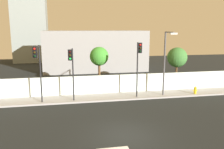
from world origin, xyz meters
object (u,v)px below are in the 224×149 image
Objects in this scene: traffic_light_left at (38,62)px; traffic_light_center at (72,64)px; roadside_tree_midleft at (177,58)px; traffic_light_right at (139,58)px; street_lamp_curbside at (166,58)px; roadside_tree_leftmost at (99,57)px; fire_hydrant at (195,90)px.

traffic_light_center is at bearing 3.62° from traffic_light_left.
traffic_light_center is 1.04× the size of roadside_tree_midleft.
traffic_light_center is 5.98m from traffic_light_right.
roadside_tree_leftmost is (-5.84, 3.22, -0.18)m from street_lamp_curbside.
fire_hydrant is (11.99, 0.55, -3.02)m from traffic_light_center.
roadside_tree_midleft is (14.17, 3.87, -0.41)m from traffic_light_left.
traffic_light_left is at bearing -177.94° from traffic_light_right.
traffic_light_center is 4.68m from roadside_tree_leftmost.
traffic_light_right is 6.97× the size of fire_hydrant.
traffic_light_left is at bearing -177.21° from fire_hydrant.
roadside_tree_leftmost is at bearing 160.94° from fire_hydrant.
traffic_light_right is at bearing -176.15° from fire_hydrant.
traffic_light_right reaches higher than roadside_tree_leftmost.
traffic_light_left is at bearing -164.72° from roadside_tree_midleft.
traffic_light_center is 8.73m from street_lamp_curbside.
traffic_light_left is at bearing -145.41° from roadside_tree_leftmost.
traffic_light_left reaches higher than fire_hydrant.
traffic_light_center is 1.00× the size of roadside_tree_leftmost.
traffic_light_right reaches higher than fire_hydrant.
roadside_tree_leftmost is at bearing 34.59° from traffic_light_left.
roadside_tree_leftmost is (-3.10, 3.56, -0.21)m from traffic_light_right.
roadside_tree_midleft is at bearing 15.28° from traffic_light_left.
roadside_tree_midleft is at bearing 33.09° from traffic_light_right.
street_lamp_curbside is 4.24m from roadside_tree_midleft.
traffic_light_left is 15.11m from fire_hydrant.
roadside_tree_leftmost is at bearing 180.00° from roadside_tree_midleft.
street_lamp_curbside is at bearing 3.23° from traffic_light_left.
street_lamp_curbside is 1.30× the size of roadside_tree_leftmost.
street_lamp_curbside is 8.25× the size of fire_hydrant.
roadside_tree_leftmost is 8.56m from roadside_tree_midleft.
traffic_light_center is at bearing -178.66° from traffic_light_right.
traffic_light_right is 0.85× the size of street_lamp_curbside.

